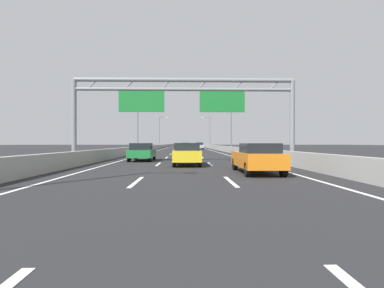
# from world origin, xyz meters

# --- Properties ---
(ground_plane) EXTENTS (260.00, 260.00, 0.00)m
(ground_plane) POSITION_xyz_m (0.00, 100.00, 0.00)
(ground_plane) COLOR #262628
(lane_dash_left_1) EXTENTS (0.16, 3.00, 0.01)m
(lane_dash_left_1) POSITION_xyz_m (-1.80, 12.50, 0.01)
(lane_dash_left_1) COLOR white
(lane_dash_left_1) RESTS_ON ground_plane
(lane_dash_left_2) EXTENTS (0.16, 3.00, 0.01)m
(lane_dash_left_2) POSITION_xyz_m (-1.80, 21.50, 0.01)
(lane_dash_left_2) COLOR white
(lane_dash_left_2) RESTS_ON ground_plane
(lane_dash_left_3) EXTENTS (0.16, 3.00, 0.01)m
(lane_dash_left_3) POSITION_xyz_m (-1.80, 30.50, 0.01)
(lane_dash_left_3) COLOR white
(lane_dash_left_3) RESTS_ON ground_plane
(lane_dash_left_4) EXTENTS (0.16, 3.00, 0.01)m
(lane_dash_left_4) POSITION_xyz_m (-1.80, 39.50, 0.01)
(lane_dash_left_4) COLOR white
(lane_dash_left_4) RESTS_ON ground_plane
(lane_dash_left_5) EXTENTS (0.16, 3.00, 0.01)m
(lane_dash_left_5) POSITION_xyz_m (-1.80, 48.50, 0.01)
(lane_dash_left_5) COLOR white
(lane_dash_left_5) RESTS_ON ground_plane
(lane_dash_left_6) EXTENTS (0.16, 3.00, 0.01)m
(lane_dash_left_6) POSITION_xyz_m (-1.80, 57.50, 0.01)
(lane_dash_left_6) COLOR white
(lane_dash_left_6) RESTS_ON ground_plane
(lane_dash_left_7) EXTENTS (0.16, 3.00, 0.01)m
(lane_dash_left_7) POSITION_xyz_m (-1.80, 66.50, 0.01)
(lane_dash_left_7) COLOR white
(lane_dash_left_7) RESTS_ON ground_plane
(lane_dash_left_8) EXTENTS (0.16, 3.00, 0.01)m
(lane_dash_left_8) POSITION_xyz_m (-1.80, 75.50, 0.01)
(lane_dash_left_8) COLOR white
(lane_dash_left_8) RESTS_ON ground_plane
(lane_dash_left_9) EXTENTS (0.16, 3.00, 0.01)m
(lane_dash_left_9) POSITION_xyz_m (-1.80, 84.50, 0.01)
(lane_dash_left_9) COLOR white
(lane_dash_left_9) RESTS_ON ground_plane
(lane_dash_left_10) EXTENTS (0.16, 3.00, 0.01)m
(lane_dash_left_10) POSITION_xyz_m (-1.80, 93.50, 0.01)
(lane_dash_left_10) COLOR white
(lane_dash_left_10) RESTS_ON ground_plane
(lane_dash_left_11) EXTENTS (0.16, 3.00, 0.01)m
(lane_dash_left_11) POSITION_xyz_m (-1.80, 102.50, 0.01)
(lane_dash_left_11) COLOR white
(lane_dash_left_11) RESTS_ON ground_plane
(lane_dash_left_12) EXTENTS (0.16, 3.00, 0.01)m
(lane_dash_left_12) POSITION_xyz_m (-1.80, 111.50, 0.01)
(lane_dash_left_12) COLOR white
(lane_dash_left_12) RESTS_ON ground_plane
(lane_dash_left_13) EXTENTS (0.16, 3.00, 0.01)m
(lane_dash_left_13) POSITION_xyz_m (-1.80, 120.50, 0.01)
(lane_dash_left_13) COLOR white
(lane_dash_left_13) RESTS_ON ground_plane
(lane_dash_left_14) EXTENTS (0.16, 3.00, 0.01)m
(lane_dash_left_14) POSITION_xyz_m (-1.80, 129.50, 0.01)
(lane_dash_left_14) COLOR white
(lane_dash_left_14) RESTS_ON ground_plane
(lane_dash_left_15) EXTENTS (0.16, 3.00, 0.01)m
(lane_dash_left_15) POSITION_xyz_m (-1.80, 138.50, 0.01)
(lane_dash_left_15) COLOR white
(lane_dash_left_15) RESTS_ON ground_plane
(lane_dash_left_16) EXTENTS (0.16, 3.00, 0.01)m
(lane_dash_left_16) POSITION_xyz_m (-1.80, 147.50, 0.01)
(lane_dash_left_16) COLOR white
(lane_dash_left_16) RESTS_ON ground_plane
(lane_dash_left_17) EXTENTS (0.16, 3.00, 0.01)m
(lane_dash_left_17) POSITION_xyz_m (-1.80, 156.50, 0.01)
(lane_dash_left_17) COLOR white
(lane_dash_left_17) RESTS_ON ground_plane
(lane_dash_right_1) EXTENTS (0.16, 3.00, 0.01)m
(lane_dash_right_1) POSITION_xyz_m (1.80, 12.50, 0.01)
(lane_dash_right_1) COLOR white
(lane_dash_right_1) RESTS_ON ground_plane
(lane_dash_right_2) EXTENTS (0.16, 3.00, 0.01)m
(lane_dash_right_2) POSITION_xyz_m (1.80, 21.50, 0.01)
(lane_dash_right_2) COLOR white
(lane_dash_right_2) RESTS_ON ground_plane
(lane_dash_right_3) EXTENTS (0.16, 3.00, 0.01)m
(lane_dash_right_3) POSITION_xyz_m (1.80, 30.50, 0.01)
(lane_dash_right_3) COLOR white
(lane_dash_right_3) RESTS_ON ground_plane
(lane_dash_right_4) EXTENTS (0.16, 3.00, 0.01)m
(lane_dash_right_4) POSITION_xyz_m (1.80, 39.50, 0.01)
(lane_dash_right_4) COLOR white
(lane_dash_right_4) RESTS_ON ground_plane
(lane_dash_right_5) EXTENTS (0.16, 3.00, 0.01)m
(lane_dash_right_5) POSITION_xyz_m (1.80, 48.50, 0.01)
(lane_dash_right_5) COLOR white
(lane_dash_right_5) RESTS_ON ground_plane
(lane_dash_right_6) EXTENTS (0.16, 3.00, 0.01)m
(lane_dash_right_6) POSITION_xyz_m (1.80, 57.50, 0.01)
(lane_dash_right_6) COLOR white
(lane_dash_right_6) RESTS_ON ground_plane
(lane_dash_right_7) EXTENTS (0.16, 3.00, 0.01)m
(lane_dash_right_7) POSITION_xyz_m (1.80, 66.50, 0.01)
(lane_dash_right_7) COLOR white
(lane_dash_right_7) RESTS_ON ground_plane
(lane_dash_right_8) EXTENTS (0.16, 3.00, 0.01)m
(lane_dash_right_8) POSITION_xyz_m (1.80, 75.50, 0.01)
(lane_dash_right_8) COLOR white
(lane_dash_right_8) RESTS_ON ground_plane
(lane_dash_right_9) EXTENTS (0.16, 3.00, 0.01)m
(lane_dash_right_9) POSITION_xyz_m (1.80, 84.50, 0.01)
(lane_dash_right_9) COLOR white
(lane_dash_right_9) RESTS_ON ground_plane
(lane_dash_right_10) EXTENTS (0.16, 3.00, 0.01)m
(lane_dash_right_10) POSITION_xyz_m (1.80, 93.50, 0.01)
(lane_dash_right_10) COLOR white
(lane_dash_right_10) RESTS_ON ground_plane
(lane_dash_right_11) EXTENTS (0.16, 3.00, 0.01)m
(lane_dash_right_11) POSITION_xyz_m (1.80, 102.50, 0.01)
(lane_dash_right_11) COLOR white
(lane_dash_right_11) RESTS_ON ground_plane
(lane_dash_right_12) EXTENTS (0.16, 3.00, 0.01)m
(lane_dash_right_12) POSITION_xyz_m (1.80, 111.50, 0.01)
(lane_dash_right_12) COLOR white
(lane_dash_right_12) RESTS_ON ground_plane
(lane_dash_right_13) EXTENTS (0.16, 3.00, 0.01)m
(lane_dash_right_13) POSITION_xyz_m (1.80, 120.50, 0.01)
(lane_dash_right_13) COLOR white
(lane_dash_right_13) RESTS_ON ground_plane
(lane_dash_right_14) EXTENTS (0.16, 3.00, 0.01)m
(lane_dash_right_14) POSITION_xyz_m (1.80, 129.50, 0.01)
(lane_dash_right_14) COLOR white
(lane_dash_right_14) RESTS_ON ground_plane
(lane_dash_right_15) EXTENTS (0.16, 3.00, 0.01)m
(lane_dash_right_15) POSITION_xyz_m (1.80, 138.50, 0.01)
(lane_dash_right_15) COLOR white
(lane_dash_right_15) RESTS_ON ground_plane
(lane_dash_right_16) EXTENTS (0.16, 3.00, 0.01)m
(lane_dash_right_16) POSITION_xyz_m (1.80, 147.50, 0.01)
(lane_dash_right_16) COLOR white
(lane_dash_right_16) RESTS_ON ground_plane
(lane_dash_right_17) EXTENTS (0.16, 3.00, 0.01)m
(lane_dash_right_17) POSITION_xyz_m (1.80, 156.50, 0.01)
(lane_dash_right_17) COLOR white
(lane_dash_right_17) RESTS_ON ground_plane
(edge_line_left) EXTENTS (0.16, 176.00, 0.01)m
(edge_line_left) POSITION_xyz_m (-5.25, 88.00, 0.01)
(edge_line_left) COLOR white
(edge_line_left) RESTS_ON ground_plane
(edge_line_right) EXTENTS (0.16, 176.00, 0.01)m
(edge_line_right) POSITION_xyz_m (5.25, 88.00, 0.01)
(edge_line_right) COLOR white
(edge_line_right) RESTS_ON ground_plane
(barrier_left) EXTENTS (0.45, 220.00, 0.95)m
(barrier_left) POSITION_xyz_m (-6.90, 110.00, 0.47)
(barrier_left) COLOR #9E9E99
(barrier_left) RESTS_ON ground_plane
(barrier_right) EXTENTS (0.45, 220.00, 0.95)m
(barrier_right) POSITION_xyz_m (6.90, 110.00, 0.47)
(barrier_right) COLOR #9E9E99
(barrier_right) RESTS_ON ground_plane
(sign_gantry) EXTENTS (16.73, 0.36, 6.36)m
(sign_gantry) POSITION_xyz_m (-0.04, 23.06, 4.83)
(sign_gantry) COLOR gray
(sign_gantry) RESTS_ON ground_plane
(streetlamp_left_mid) EXTENTS (2.58, 0.28, 9.50)m
(streetlamp_left_mid) POSITION_xyz_m (-7.47, 48.71, 5.40)
(streetlamp_left_mid) COLOR slate
(streetlamp_left_mid) RESTS_ON ground_plane
(streetlamp_right_mid) EXTENTS (2.58, 0.28, 9.50)m
(streetlamp_right_mid) POSITION_xyz_m (7.47, 48.71, 5.40)
(streetlamp_right_mid) COLOR slate
(streetlamp_right_mid) RESTS_ON ground_plane
(streetlamp_left_far) EXTENTS (2.58, 0.28, 9.50)m
(streetlamp_left_far) POSITION_xyz_m (-7.47, 88.90, 5.40)
(streetlamp_left_far) COLOR slate
(streetlamp_left_far) RESTS_ON ground_plane
(streetlamp_right_far) EXTENTS (2.58, 0.28, 9.50)m
(streetlamp_right_far) POSITION_xyz_m (7.47, 88.90, 5.40)
(streetlamp_right_far) COLOR slate
(streetlamp_right_far) RESTS_ON ground_plane
(orange_car) EXTENTS (1.80, 4.27, 1.47)m
(orange_car) POSITION_xyz_m (3.57, 15.47, 0.76)
(orange_car) COLOR orange
(orange_car) RESTS_ON ground_plane
(green_car) EXTENTS (1.84, 4.28, 1.47)m
(green_car) POSITION_xyz_m (-3.49, 25.34, 0.75)
(green_car) COLOR #1E7A38
(green_car) RESTS_ON ground_plane
(yellow_car) EXTENTS (1.76, 4.31, 1.48)m
(yellow_car) POSITION_xyz_m (0.17, 20.47, 0.76)
(yellow_car) COLOR yellow
(yellow_car) RESTS_ON ground_plane
(blue_car) EXTENTS (1.75, 4.41, 1.44)m
(blue_car) POSITION_xyz_m (-3.51, 119.12, 0.75)
(blue_car) COLOR #2347AD
(blue_car) RESTS_ON ground_plane
(silver_car) EXTENTS (1.84, 4.37, 1.57)m
(silver_car) POSITION_xyz_m (3.40, 67.85, 0.80)
(silver_car) COLOR #A8ADB2
(silver_car) RESTS_ON ground_plane
(black_car) EXTENTS (1.71, 4.32, 1.46)m
(black_car) POSITION_xyz_m (-0.22, 44.11, 0.75)
(black_car) COLOR black
(black_car) RESTS_ON ground_plane
(white_car) EXTENTS (1.75, 4.30, 1.53)m
(white_car) POSITION_xyz_m (0.09, 63.19, 0.78)
(white_car) COLOR silver
(white_car) RESTS_ON ground_plane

